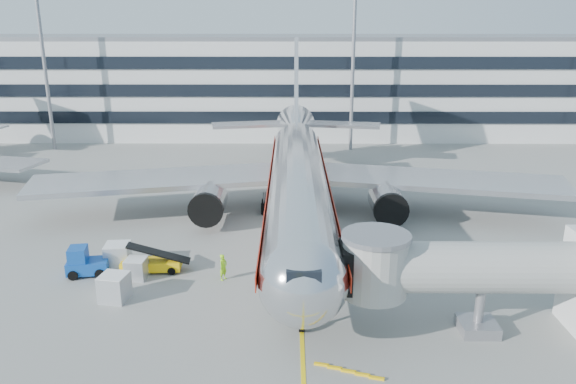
{
  "coord_description": "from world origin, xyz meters",
  "views": [
    {
      "loc": [
        -0.69,
        -37.74,
        17.79
      ],
      "look_at": [
        -0.89,
        7.53,
        4.0
      ],
      "focal_mm": 35.0,
      "sensor_mm": 36.0,
      "label": 1
    }
  ],
  "objects_px": {
    "main_jet": "(298,176)",
    "cargo_container_front": "(136,269)",
    "cargo_container_right": "(118,256)",
    "baggage_tug": "(85,263)",
    "belt_loader": "(151,263)",
    "cargo_container_left": "(114,287)",
    "ramp_worker": "(223,267)"
  },
  "relations": [
    {
      "from": "belt_loader",
      "to": "baggage_tug",
      "type": "xyz_separation_m",
      "value": [
        -4.67,
        -0.64,
        0.32
      ]
    },
    {
      "from": "cargo_container_right",
      "to": "cargo_container_front",
      "type": "distance_m",
      "value": 2.65
    },
    {
      "from": "main_jet",
      "to": "belt_loader",
      "type": "bearing_deg",
      "value": -134.18
    },
    {
      "from": "cargo_container_front",
      "to": "cargo_container_left",
      "type": "bearing_deg",
      "value": -100.01
    },
    {
      "from": "baggage_tug",
      "to": "cargo_container_right",
      "type": "xyz_separation_m",
      "value": [
        2.03,
        1.3,
        0.0
      ]
    },
    {
      "from": "main_jet",
      "to": "cargo_container_front",
      "type": "height_order",
      "value": "main_jet"
    },
    {
      "from": "baggage_tug",
      "to": "cargo_container_front",
      "type": "distance_m",
      "value": 3.93
    },
    {
      "from": "cargo_container_front",
      "to": "ramp_worker",
      "type": "relative_size",
      "value": 0.79
    },
    {
      "from": "main_jet",
      "to": "belt_loader",
      "type": "relative_size",
      "value": 11.05
    },
    {
      "from": "main_jet",
      "to": "cargo_container_right",
      "type": "distance_m",
      "value": 17.62
    },
    {
      "from": "belt_loader",
      "to": "cargo_container_left",
      "type": "xyz_separation_m",
      "value": [
        -1.36,
        -4.5,
        0.29
      ]
    },
    {
      "from": "baggage_tug",
      "to": "cargo_container_front",
      "type": "xyz_separation_m",
      "value": [
        3.89,
        -0.57,
        -0.18
      ]
    },
    {
      "from": "main_jet",
      "to": "cargo_container_front",
      "type": "xyz_separation_m",
      "value": [
        -11.78,
        -12.53,
        -3.47
      ]
    },
    {
      "from": "belt_loader",
      "to": "ramp_worker",
      "type": "height_order",
      "value": "belt_loader"
    },
    {
      "from": "main_jet",
      "to": "cargo_container_right",
      "type": "height_order",
      "value": "main_jet"
    },
    {
      "from": "main_jet",
      "to": "ramp_worker",
      "type": "relative_size",
      "value": 26.39
    },
    {
      "from": "cargo_container_front",
      "to": "belt_loader",
      "type": "bearing_deg",
      "value": 57.24
    },
    {
      "from": "main_jet",
      "to": "cargo_container_right",
      "type": "xyz_separation_m",
      "value": [
        -13.64,
        -10.66,
        -3.29
      ]
    },
    {
      "from": "main_jet",
      "to": "belt_loader",
      "type": "height_order",
      "value": "main_jet"
    },
    {
      "from": "main_jet",
      "to": "baggage_tug",
      "type": "distance_m",
      "value": 19.98
    },
    {
      "from": "belt_loader",
      "to": "cargo_container_right",
      "type": "relative_size",
      "value": 2.43
    },
    {
      "from": "baggage_tug",
      "to": "cargo_container_right",
      "type": "bearing_deg",
      "value": 32.74
    },
    {
      "from": "cargo_container_left",
      "to": "ramp_worker",
      "type": "distance_m",
      "value": 7.54
    },
    {
      "from": "cargo_container_left",
      "to": "cargo_container_front",
      "type": "relative_size",
      "value": 1.29
    },
    {
      "from": "cargo_container_right",
      "to": "belt_loader",
      "type": "bearing_deg",
      "value": -13.97
    },
    {
      "from": "cargo_container_left",
      "to": "cargo_container_front",
      "type": "xyz_separation_m",
      "value": [
        0.58,
        3.28,
        -0.15
      ]
    },
    {
      "from": "cargo_container_front",
      "to": "ramp_worker",
      "type": "distance_m",
      "value": 6.29
    },
    {
      "from": "belt_loader",
      "to": "cargo_container_left",
      "type": "height_order",
      "value": "belt_loader"
    },
    {
      "from": "belt_loader",
      "to": "baggage_tug",
      "type": "distance_m",
      "value": 4.73
    },
    {
      "from": "belt_loader",
      "to": "cargo_container_front",
      "type": "height_order",
      "value": "belt_loader"
    },
    {
      "from": "main_jet",
      "to": "cargo_container_front",
      "type": "distance_m",
      "value": 17.54
    },
    {
      "from": "cargo_container_right",
      "to": "main_jet",
      "type": "bearing_deg",
      "value": 38.0
    }
  ]
}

